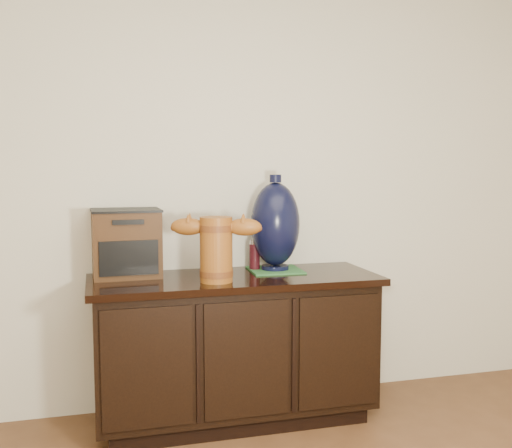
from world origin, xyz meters
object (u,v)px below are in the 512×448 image
object	(u,v)px
sideboard	(235,347)
tv_radio	(126,243)
lamp_base	(275,225)
terracotta_vessel	(216,245)
spray_can	(255,255)

from	to	relation	value
sideboard	tv_radio	distance (m)	0.77
lamp_base	terracotta_vessel	bearing A→B (deg)	-149.59
lamp_base	tv_radio	bearing A→B (deg)	176.63
tv_radio	spray_can	distance (m)	0.68
terracotta_vessel	spray_can	bearing A→B (deg)	63.87
terracotta_vessel	lamp_base	bearing A→B (deg)	49.91
terracotta_vessel	tv_radio	size ratio (longest dim) A/B	1.26
sideboard	lamp_base	world-z (taller)	lamp_base
spray_can	tv_radio	bearing A→B (deg)	179.61
tv_radio	lamp_base	bearing A→B (deg)	-5.23
tv_radio	spray_can	size ratio (longest dim) A/B	2.11
sideboard	tv_radio	xyz separation A→B (m)	(-0.53, 0.15, 0.54)
tv_radio	lamp_base	xyz separation A→B (m)	(0.77, -0.05, 0.08)
lamp_base	spray_can	xyz separation A→B (m)	(-0.10, 0.04, -0.17)
terracotta_vessel	tv_radio	xyz separation A→B (m)	(-0.41, 0.26, -0.01)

